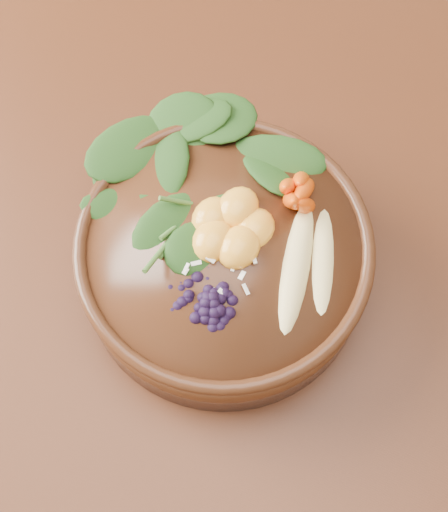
{
  "coord_description": "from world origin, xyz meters",
  "views": [
    {
      "loc": [
        0.19,
        -0.21,
        1.36
      ],
      "look_at": [
        0.06,
        0.0,
        0.79
      ],
      "focal_mm": 50.0,
      "sensor_mm": 36.0,
      "label": 1
    }
  ],
  "objects_px": {
    "stoneware_bowl": "(224,261)",
    "blueberry_pile": "(209,294)",
    "dining_table": "(172,279)",
    "banana_halves": "(311,257)",
    "carrot_cluster": "(300,169)",
    "kale_heap": "(197,169)",
    "mandarin_cluster": "(231,221)"
  },
  "relations": [
    {
      "from": "stoneware_bowl",
      "to": "blueberry_pile",
      "type": "distance_m",
      "value": 0.07
    },
    {
      "from": "dining_table",
      "to": "stoneware_bowl",
      "type": "relative_size",
      "value": 6.29
    },
    {
      "from": "banana_halves",
      "to": "blueberry_pile",
      "type": "height_order",
      "value": "blueberry_pile"
    },
    {
      "from": "stoneware_bowl",
      "to": "carrot_cluster",
      "type": "bearing_deg",
      "value": 71.2
    },
    {
      "from": "dining_table",
      "to": "blueberry_pile",
      "type": "xyz_separation_m",
      "value": [
        0.08,
        -0.05,
        0.18
      ]
    },
    {
      "from": "kale_heap",
      "to": "mandarin_cluster",
      "type": "xyz_separation_m",
      "value": [
        0.05,
        -0.03,
        -0.01
      ]
    },
    {
      "from": "stoneware_bowl",
      "to": "mandarin_cluster",
      "type": "height_order",
      "value": "mandarin_cluster"
    },
    {
      "from": "banana_halves",
      "to": "blueberry_pile",
      "type": "bearing_deg",
      "value": -141.51
    },
    {
      "from": "dining_table",
      "to": "blueberry_pile",
      "type": "bearing_deg",
      "value": -31.43
    },
    {
      "from": "stoneware_bowl",
      "to": "dining_table",
      "type": "bearing_deg",
      "value": -179.11
    },
    {
      "from": "stoneware_bowl",
      "to": "mandarin_cluster",
      "type": "xyz_separation_m",
      "value": [
        -0.0,
        0.02,
        0.05
      ]
    },
    {
      "from": "dining_table",
      "to": "banana_halves",
      "type": "bearing_deg",
      "value": 9.81
    },
    {
      "from": "kale_heap",
      "to": "carrot_cluster",
      "type": "height_order",
      "value": "carrot_cluster"
    },
    {
      "from": "kale_heap",
      "to": "mandarin_cluster",
      "type": "distance_m",
      "value": 0.06
    },
    {
      "from": "carrot_cluster",
      "to": "banana_halves",
      "type": "bearing_deg",
      "value": -66.94
    },
    {
      "from": "dining_table",
      "to": "carrot_cluster",
      "type": "height_order",
      "value": "carrot_cluster"
    },
    {
      "from": "carrot_cluster",
      "to": "mandarin_cluster",
      "type": "relative_size",
      "value": 0.87
    },
    {
      "from": "kale_heap",
      "to": "mandarin_cluster",
      "type": "bearing_deg",
      "value": -26.9
    },
    {
      "from": "dining_table",
      "to": "mandarin_cluster",
      "type": "height_order",
      "value": "mandarin_cluster"
    },
    {
      "from": "carrot_cluster",
      "to": "banana_halves",
      "type": "distance_m",
      "value": 0.07
    },
    {
      "from": "stoneware_bowl",
      "to": "blueberry_pile",
      "type": "height_order",
      "value": "blueberry_pile"
    },
    {
      "from": "dining_table",
      "to": "mandarin_cluster",
      "type": "bearing_deg",
      "value": 15.07
    },
    {
      "from": "dining_table",
      "to": "mandarin_cluster",
      "type": "xyz_separation_m",
      "value": [
        0.06,
        0.02,
        0.18
      ]
    },
    {
      "from": "dining_table",
      "to": "banana_halves",
      "type": "relative_size",
      "value": 10.97
    },
    {
      "from": "carrot_cluster",
      "to": "banana_halves",
      "type": "height_order",
      "value": "carrot_cluster"
    },
    {
      "from": "stoneware_bowl",
      "to": "banana_halves",
      "type": "xyz_separation_m",
      "value": [
        0.07,
        0.02,
        0.05
      ]
    },
    {
      "from": "dining_table",
      "to": "blueberry_pile",
      "type": "height_order",
      "value": "blueberry_pile"
    },
    {
      "from": "mandarin_cluster",
      "to": "blueberry_pile",
      "type": "relative_size",
      "value": 0.69
    },
    {
      "from": "stoneware_bowl",
      "to": "mandarin_cluster",
      "type": "relative_size",
      "value": 3.15
    },
    {
      "from": "stoneware_bowl",
      "to": "carrot_cluster",
      "type": "xyz_separation_m",
      "value": [
        0.03,
        0.08,
        0.07
      ]
    },
    {
      "from": "kale_heap",
      "to": "carrot_cluster",
      "type": "xyz_separation_m",
      "value": [
        0.08,
        0.04,
        0.02
      ]
    },
    {
      "from": "stoneware_bowl",
      "to": "kale_heap",
      "type": "height_order",
      "value": "kale_heap"
    }
  ]
}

